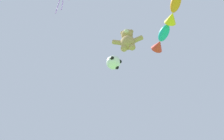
{
  "coord_description": "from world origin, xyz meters",
  "views": [
    {
      "loc": [
        0.57,
        -1.0,
        1.48
      ],
      "look_at": [
        -0.92,
        6.62,
        9.88
      ],
      "focal_mm": 40.0,
      "sensor_mm": 36.0,
      "label": 1
    }
  ],
  "objects_px": {
    "teddy_bear_kite": "(127,40)",
    "fish_kite_tangerine": "(174,10)",
    "soccer_ball_kite": "(114,63)",
    "fish_kite_teal": "(161,39)"
  },
  "relations": [
    {
      "from": "teddy_bear_kite",
      "to": "fish_kite_teal",
      "type": "distance_m",
      "value": 2.41
    },
    {
      "from": "fish_kite_teal",
      "to": "fish_kite_tangerine",
      "type": "distance_m",
      "value": 2.0
    },
    {
      "from": "soccer_ball_kite",
      "to": "fish_kite_tangerine",
      "type": "height_order",
      "value": "fish_kite_tangerine"
    },
    {
      "from": "soccer_ball_kite",
      "to": "fish_kite_tangerine",
      "type": "bearing_deg",
      "value": -12.02
    },
    {
      "from": "fish_kite_teal",
      "to": "fish_kite_tangerine",
      "type": "relative_size",
      "value": 0.99
    },
    {
      "from": "fish_kite_teal",
      "to": "fish_kite_tangerine",
      "type": "bearing_deg",
      "value": -67.39
    },
    {
      "from": "teddy_bear_kite",
      "to": "fish_kite_tangerine",
      "type": "xyz_separation_m",
      "value": [
        2.67,
        -0.77,
        0.96
      ]
    },
    {
      "from": "fish_kite_teal",
      "to": "soccer_ball_kite",
      "type": "bearing_deg",
      "value": -157.36
    },
    {
      "from": "soccer_ball_kite",
      "to": "fish_kite_teal",
      "type": "bearing_deg",
      "value": 22.64
    },
    {
      "from": "teddy_bear_kite",
      "to": "fish_kite_teal",
      "type": "height_order",
      "value": "fish_kite_teal"
    }
  ]
}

